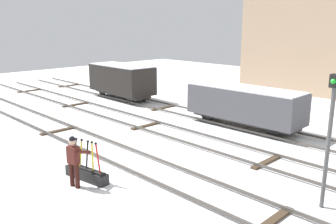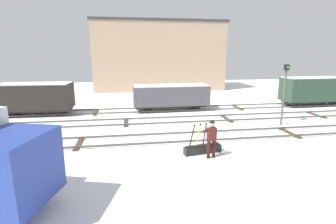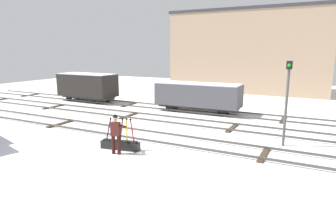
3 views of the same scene
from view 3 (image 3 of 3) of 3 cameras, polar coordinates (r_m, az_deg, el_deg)
The scene contains 11 objects.
ground_plane at distance 15.08m, azimuth -4.59°, elevation -4.88°, with size 60.00×60.00×0.00m, color white.
track_main_line at distance 15.05m, azimuth -4.60°, elevation -4.47°, with size 44.00×1.94×0.18m.
track_siding_near at distance 18.19m, azimuth 1.51°, elevation -1.61°, with size 44.00×1.94×0.18m.
track_siding_far at distance 21.28m, azimuth 5.52°, elevation 0.32°, with size 44.00×1.94×0.18m.
switch_lever_frame at distance 13.34m, azimuth -9.21°, elevation -6.09°, with size 1.83×0.66×1.45m.
rail_worker at distance 12.60m, azimuth -10.04°, elevation -3.78°, with size 0.61×0.72×1.73m.
signal_post at distance 14.22m, azimuth 22.02°, elevation 3.07°, with size 0.24×0.32×3.88m.
apartment_building at distance 33.69m, azimuth 15.53°, elevation 11.24°, with size 16.37×6.55×8.52m.
freight_car_back_track at distance 21.06m, azimuth 5.82°, elevation 3.25°, with size 6.05×2.02×2.08m.
freight_car_far_end at distance 26.48m, azimuth -15.33°, elevation 4.98°, with size 5.21×2.24×2.40m.
perched_bird_roof_left at distance 32.86m, azimuth 23.26°, elevation 18.29°, with size 0.28×0.14×0.13m.
Camera 3 is at (7.63, -12.28, 4.30)m, focal length 31.52 mm.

